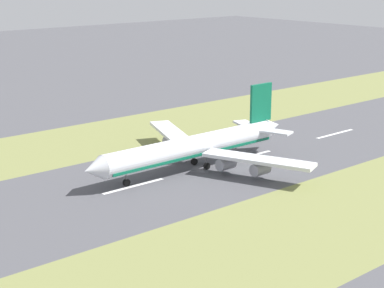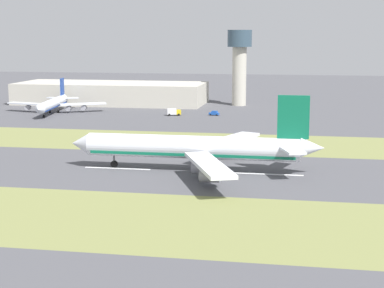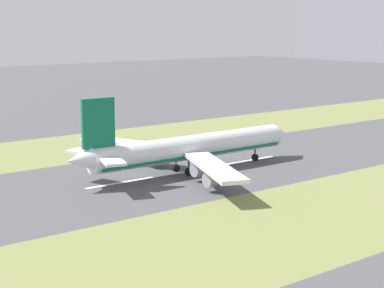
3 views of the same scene
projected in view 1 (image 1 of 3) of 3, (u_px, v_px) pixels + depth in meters
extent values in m
plane|color=#4C4C51|center=(200.00, 169.00, 172.27)|extent=(800.00, 800.00, 0.00)
cube|color=olive|center=(336.00, 217.00, 139.17)|extent=(40.00, 600.00, 0.01)
cube|color=olive|center=(108.00, 136.00, 205.37)|extent=(40.00, 600.00, 0.01)
cube|color=silver|center=(335.00, 134.00, 208.46)|extent=(1.20, 18.00, 0.01)
cube|color=silver|center=(248.00, 156.00, 183.54)|extent=(1.20, 18.00, 0.01)
cube|color=silver|center=(134.00, 186.00, 158.62)|extent=(1.20, 18.00, 0.01)
cylinder|color=silver|center=(192.00, 147.00, 170.35)|extent=(6.05, 56.01, 6.00)
cone|color=silver|center=(94.00, 169.00, 151.32)|extent=(5.88, 5.01, 5.88)
cone|color=silver|center=(272.00, 126.00, 189.47)|extent=(5.11, 6.00, 5.10)
cube|color=#0F6647|center=(192.00, 153.00, 170.79)|extent=(5.75, 53.77, 0.70)
cube|color=silver|center=(258.00, 160.00, 162.23)|extent=(29.13, 16.45, 0.90)
cube|color=silver|center=(172.00, 133.00, 187.95)|extent=(29.14, 16.40, 0.90)
cylinder|color=#93939E|center=(226.00, 164.00, 167.12)|extent=(3.20, 4.80, 3.20)
cylinder|color=#93939E|center=(260.00, 169.00, 162.69)|extent=(3.20, 4.80, 3.20)
cylinder|color=#93939E|center=(182.00, 149.00, 180.35)|extent=(3.20, 4.80, 3.20)
cylinder|color=#93939E|center=(172.00, 141.00, 189.15)|extent=(3.20, 4.80, 3.20)
cube|color=#0F6647|center=(261.00, 103.00, 184.30)|extent=(0.81, 8.00, 11.00)
cube|color=silver|center=(274.00, 132.00, 182.26)|extent=(10.87, 7.28, 0.60)
cube|color=silver|center=(247.00, 125.00, 190.34)|extent=(10.87, 7.27, 0.60)
cylinder|color=#59595E|center=(126.00, 176.00, 158.06)|extent=(0.50, 0.50, 3.20)
cylinder|color=black|center=(126.00, 183.00, 158.48)|extent=(0.90, 1.80, 1.80)
cylinder|color=#59595E|center=(207.00, 160.00, 171.29)|extent=(0.50, 0.50, 3.20)
cylinder|color=black|center=(207.00, 166.00, 171.72)|extent=(0.90, 1.80, 1.80)
cylinder|color=#59595E|center=(194.00, 156.00, 175.11)|extent=(0.50, 0.50, 3.20)
cylinder|color=black|center=(194.00, 162.00, 175.54)|extent=(0.90, 1.80, 1.80)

